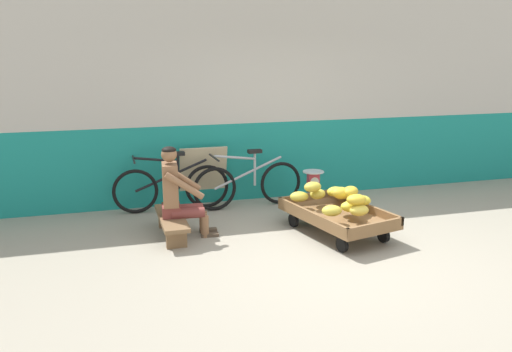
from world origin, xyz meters
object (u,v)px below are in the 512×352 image
(low_bench, at_px, (172,221))
(sign_board, at_px, (203,175))
(plastic_crate, at_px, (313,201))
(bicycle_near_left, at_px, (171,187))
(bicycle_far_left, at_px, (248,184))
(weighing_scale, at_px, (313,181))
(vendor_seated, at_px, (178,192))
(shopping_bag, at_px, (328,214))
(banana_cart, at_px, (337,216))

(low_bench, relative_size, sign_board, 1.25)
(low_bench, relative_size, plastic_crate, 3.07)
(bicycle_near_left, distance_m, bicycle_far_left, 1.11)
(weighing_scale, height_order, bicycle_near_left, bicycle_near_left)
(vendor_seated, height_order, sign_board, vendor_seated)
(low_bench, xyz_separation_m, shopping_bag, (2.09, -0.01, -0.08))
(banana_cart, height_order, sign_board, sign_board)
(banana_cart, xyz_separation_m, weighing_scale, (0.06, 0.97, 0.21))
(weighing_scale, relative_size, bicycle_far_left, 0.18)
(vendor_seated, relative_size, plastic_crate, 3.17)
(weighing_scale, bearing_deg, sign_board, 150.59)
(low_bench, bearing_deg, bicycle_near_left, 82.84)
(low_bench, height_order, bicycle_near_left, bicycle_near_left)
(banana_cart, relative_size, bicycle_far_left, 0.96)
(bicycle_near_left, bearing_deg, shopping_bag, -29.41)
(bicycle_far_left, relative_size, sign_board, 1.89)
(sign_board, bearing_deg, low_bench, -116.14)
(bicycle_near_left, relative_size, shopping_bag, 6.92)
(bicycle_near_left, distance_m, sign_board, 0.55)
(weighing_scale, distance_m, bicycle_far_left, 0.96)
(weighing_scale, bearing_deg, bicycle_far_left, 151.16)
(banana_cart, height_order, low_bench, banana_cart)
(bicycle_near_left, height_order, bicycle_far_left, same)
(weighing_scale, height_order, shopping_bag, weighing_scale)
(banana_cart, bearing_deg, low_bench, 166.50)
(low_bench, xyz_separation_m, bicycle_near_left, (0.14, 1.09, 0.15))
(low_bench, xyz_separation_m, vendor_seated, (0.09, -0.01, 0.37))
(bicycle_far_left, height_order, shopping_bag, bicycle_far_left)
(sign_board, distance_m, shopping_bag, 1.98)
(low_bench, bearing_deg, sign_board, 63.86)
(low_bench, xyz_separation_m, plastic_crate, (2.07, 0.49, -0.05))
(bicycle_far_left, bearing_deg, sign_board, 149.79)
(sign_board, relative_size, shopping_bag, 3.67)
(banana_cart, height_order, plastic_crate, banana_cart)
(vendor_seated, xyz_separation_m, bicycle_near_left, (0.05, 1.09, -0.21))
(bicycle_near_left, bearing_deg, low_bench, -97.16)
(weighing_scale, xyz_separation_m, bicycle_far_left, (-0.83, 0.46, -0.10))
(low_bench, height_order, shopping_bag, low_bench)
(shopping_bag, bearing_deg, low_bench, 179.61)
(banana_cart, distance_m, sign_board, 2.25)
(low_bench, bearing_deg, weighing_scale, 13.31)
(weighing_scale, height_order, sign_board, sign_board)
(low_bench, distance_m, vendor_seated, 0.38)
(plastic_crate, distance_m, weighing_scale, 0.30)
(low_bench, bearing_deg, vendor_seated, -4.54)
(low_bench, distance_m, bicycle_far_left, 1.57)
(banana_cart, xyz_separation_m, bicycle_far_left, (-0.77, 1.43, 0.11))
(weighing_scale, bearing_deg, shopping_bag, -87.70)
(plastic_crate, xyz_separation_m, sign_board, (-1.43, 0.81, 0.29))
(vendor_seated, height_order, bicycle_near_left, vendor_seated)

